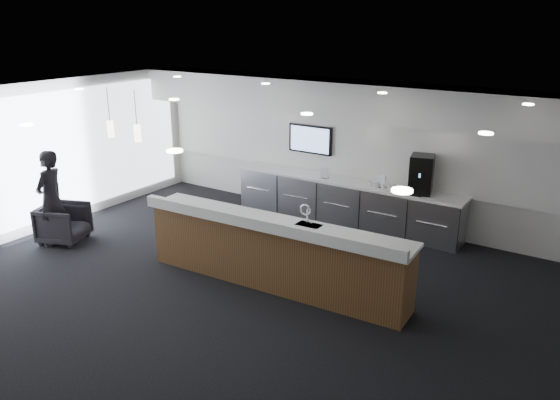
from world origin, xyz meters
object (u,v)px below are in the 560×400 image
Objects in this scene: coffee_machine at (421,174)px; armchair at (64,223)px; lounge_guest at (51,198)px; service_counter at (274,252)px.

coffee_machine reaches higher than armchair.
lounge_guest reaches higher than coffee_machine.
service_counter is 4.60m from lounge_guest.
lounge_guest is (-4.50, -0.89, 0.35)m from service_counter.
lounge_guest is (-5.77, -4.09, -0.40)m from coffee_machine.
lounge_guest is at bearing -171.56° from service_counter.
armchair is (-5.71, -3.93, -0.95)m from coffee_machine.
armchair is 0.45× the size of lounge_guest.
lounge_guest is at bearing 138.87° from armchair.
service_counter is at bearing -102.59° from armchair.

